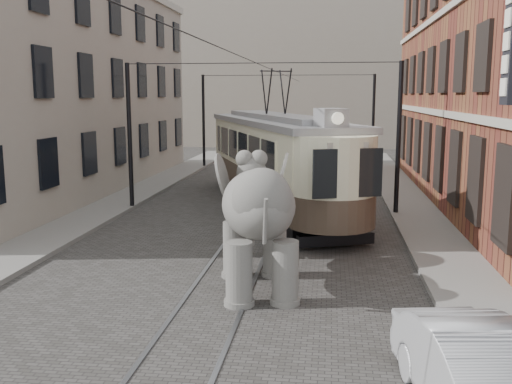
# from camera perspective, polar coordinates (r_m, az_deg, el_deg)

# --- Properties ---
(ground) EXTENTS (120.00, 120.00, 0.00)m
(ground) POSITION_cam_1_polar(r_m,az_deg,el_deg) (17.76, -1.32, -5.86)
(ground) COLOR #42403D
(tram_rails) EXTENTS (1.54, 80.00, 0.02)m
(tram_rails) POSITION_cam_1_polar(r_m,az_deg,el_deg) (17.76, -1.32, -5.83)
(tram_rails) COLOR slate
(tram_rails) RESTS_ON ground
(sidewalk_right) EXTENTS (2.00, 60.00, 0.15)m
(sidewalk_right) POSITION_cam_1_polar(r_m,az_deg,el_deg) (17.88, 18.17, -6.00)
(sidewalk_right) COLOR slate
(sidewalk_right) RESTS_ON ground
(sidewalk_left) EXTENTS (2.00, 60.00, 0.15)m
(sidewalk_left) POSITION_cam_1_polar(r_m,az_deg,el_deg) (19.77, -20.35, -4.65)
(sidewalk_left) COLOR slate
(sidewalk_left) RESTS_ON ground
(stucco_building) EXTENTS (7.00, 24.00, 10.00)m
(stucco_building) POSITION_cam_1_polar(r_m,az_deg,el_deg) (30.17, -19.71, 9.52)
(stucco_building) COLOR gray
(stucco_building) RESTS_ON ground
(distant_block) EXTENTS (28.00, 10.00, 14.00)m
(distant_block) POSITION_cam_1_polar(r_m,az_deg,el_deg) (57.03, 4.85, 11.78)
(distant_block) COLOR gray
(distant_block) RESTS_ON ground
(catenary) EXTENTS (11.00, 30.20, 6.00)m
(catenary) POSITION_cam_1_polar(r_m,az_deg,el_deg) (22.17, 0.09, 5.09)
(catenary) COLOR black
(catenary) RESTS_ON ground
(tram) EXTENTS (7.94, 14.59, 5.74)m
(tram) POSITION_cam_1_polar(r_m,az_deg,el_deg) (24.43, 1.95, 5.20)
(tram) COLOR #EFEBC2
(tram) RESTS_ON ground
(elephant) EXTENTS (4.01, 5.85, 3.27)m
(elephant) POSITION_cam_1_polar(r_m,az_deg,el_deg) (13.97, 0.22, -3.19)
(elephant) COLOR #615F5A
(elephant) RESTS_ON ground
(parked_car) EXTENTS (2.22, 4.38, 1.38)m
(parked_car) POSITION_cam_1_polar(r_m,az_deg,el_deg) (9.33, 21.26, -16.69)
(parked_car) COLOR #ACADB1
(parked_car) RESTS_ON ground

